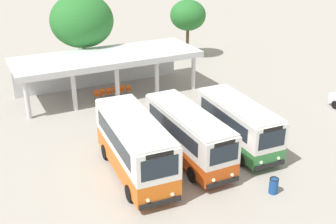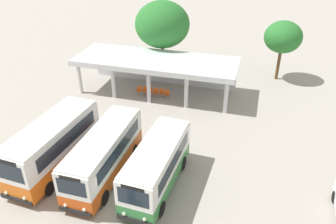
{
  "view_description": "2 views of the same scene",
  "coord_description": "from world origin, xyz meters",
  "px_view_note": "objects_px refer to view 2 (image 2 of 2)",
  "views": [
    {
      "loc": [
        -12.01,
        -17.67,
        13.02
      ],
      "look_at": [
        -0.32,
        5.68,
        1.52
      ],
      "focal_mm": 45.32,
      "sensor_mm": 36.0,
      "label": 1
    },
    {
      "loc": [
        7.73,
        -13.2,
        14.44
      ],
      "look_at": [
        1.84,
        7.11,
        2.33
      ],
      "focal_mm": 35.64,
      "sensor_mm": 36.0,
      "label": 2
    }
  ],
  "objects_px": {
    "waiting_chair_fifth_seat": "(161,92)",
    "waiting_chair_far_end_seat": "(167,93)",
    "city_bus_nearest_orange": "(53,144)",
    "waiting_chair_end_by_column": "(139,90)",
    "city_bus_middle_cream": "(157,165)",
    "waiting_chair_second_from_end": "(145,90)",
    "waiting_chair_fourth_seat": "(156,92)",
    "city_bus_second_in_row": "(104,154)",
    "waiting_chair_middle_seat": "(150,91)"
  },
  "relations": [
    {
      "from": "waiting_chair_end_by_column",
      "to": "waiting_chair_far_end_seat",
      "type": "xyz_separation_m",
      "value": [
        2.77,
        0.01,
        0.0
      ]
    },
    {
      "from": "waiting_chair_fifth_seat",
      "to": "waiting_chair_far_end_seat",
      "type": "xyz_separation_m",
      "value": [
        0.55,
        -0.08,
        0.0
      ]
    },
    {
      "from": "city_bus_nearest_orange",
      "to": "city_bus_second_in_row",
      "type": "height_order",
      "value": "city_bus_nearest_orange"
    },
    {
      "from": "city_bus_second_in_row",
      "to": "waiting_chair_fourth_seat",
      "type": "relative_size",
      "value": 9.11
    },
    {
      "from": "city_bus_second_in_row",
      "to": "waiting_chair_fifth_seat",
      "type": "relative_size",
      "value": 9.11
    },
    {
      "from": "waiting_chair_fourth_seat",
      "to": "waiting_chair_fifth_seat",
      "type": "distance_m",
      "value": 0.56
    },
    {
      "from": "city_bus_middle_cream",
      "to": "waiting_chair_second_from_end",
      "type": "height_order",
      "value": "city_bus_middle_cream"
    },
    {
      "from": "waiting_chair_second_from_end",
      "to": "waiting_chair_fourth_seat",
      "type": "relative_size",
      "value": 1.0
    },
    {
      "from": "waiting_chair_end_by_column",
      "to": "waiting_chair_far_end_seat",
      "type": "relative_size",
      "value": 1.0
    },
    {
      "from": "waiting_chair_second_from_end",
      "to": "waiting_chair_far_end_seat",
      "type": "xyz_separation_m",
      "value": [
        2.22,
        -0.09,
        0.0
      ]
    },
    {
      "from": "city_bus_second_in_row",
      "to": "waiting_chair_second_from_end",
      "type": "relative_size",
      "value": 9.11
    },
    {
      "from": "city_bus_nearest_orange",
      "to": "waiting_chair_second_from_end",
      "type": "xyz_separation_m",
      "value": [
        2.04,
        11.79,
        -1.36
      ]
    },
    {
      "from": "city_bus_middle_cream",
      "to": "waiting_chair_far_end_seat",
      "type": "height_order",
      "value": "city_bus_middle_cream"
    },
    {
      "from": "waiting_chair_fourth_seat",
      "to": "waiting_chair_far_end_seat",
      "type": "height_order",
      "value": "same"
    },
    {
      "from": "waiting_chair_fourth_seat",
      "to": "waiting_chair_fifth_seat",
      "type": "height_order",
      "value": "same"
    },
    {
      "from": "city_bus_nearest_orange",
      "to": "city_bus_second_in_row",
      "type": "xyz_separation_m",
      "value": [
        3.52,
        0.19,
        -0.17
      ]
    },
    {
      "from": "city_bus_nearest_orange",
      "to": "waiting_chair_far_end_seat",
      "type": "height_order",
      "value": "city_bus_nearest_orange"
    },
    {
      "from": "waiting_chair_fifth_seat",
      "to": "waiting_chair_end_by_column",
      "type": "bearing_deg",
      "value": -177.68
    },
    {
      "from": "waiting_chair_middle_seat",
      "to": "waiting_chair_second_from_end",
      "type": "bearing_deg",
      "value": 174.18
    },
    {
      "from": "city_bus_middle_cream",
      "to": "waiting_chair_fourth_seat",
      "type": "bearing_deg",
      "value": 108.4
    },
    {
      "from": "city_bus_second_in_row",
      "to": "city_bus_middle_cream",
      "type": "xyz_separation_m",
      "value": [
        3.52,
        -0.1,
        -0.03
      ]
    },
    {
      "from": "waiting_chair_second_from_end",
      "to": "city_bus_nearest_orange",
      "type": "bearing_deg",
      "value": -99.82
    },
    {
      "from": "city_bus_middle_cream",
      "to": "waiting_chair_second_from_end",
      "type": "bearing_deg",
      "value": 113.1
    },
    {
      "from": "waiting_chair_second_from_end",
      "to": "waiting_chair_middle_seat",
      "type": "relative_size",
      "value": 1.0
    },
    {
      "from": "city_bus_nearest_orange",
      "to": "waiting_chair_fifth_seat",
      "type": "relative_size",
      "value": 9.1
    },
    {
      "from": "waiting_chair_end_by_column",
      "to": "waiting_chair_middle_seat",
      "type": "distance_m",
      "value": 1.11
    },
    {
      "from": "city_bus_nearest_orange",
      "to": "city_bus_middle_cream",
      "type": "relative_size",
      "value": 1.1
    },
    {
      "from": "waiting_chair_fourth_seat",
      "to": "waiting_chair_second_from_end",
      "type": "bearing_deg",
      "value": 178.47
    },
    {
      "from": "waiting_chair_second_from_end",
      "to": "waiting_chair_far_end_seat",
      "type": "bearing_deg",
      "value": -2.21
    },
    {
      "from": "waiting_chair_second_from_end",
      "to": "city_bus_middle_cream",
      "type": "bearing_deg",
      "value": -66.9
    },
    {
      "from": "city_bus_middle_cream",
      "to": "waiting_chair_middle_seat",
      "type": "bearing_deg",
      "value": 110.86
    },
    {
      "from": "city_bus_second_in_row",
      "to": "waiting_chair_second_from_end",
      "type": "xyz_separation_m",
      "value": [
        -1.48,
        11.6,
        -1.19
      ]
    },
    {
      "from": "city_bus_middle_cream",
      "to": "waiting_chair_middle_seat",
      "type": "relative_size",
      "value": 8.25
    },
    {
      "from": "city_bus_middle_cream",
      "to": "city_bus_second_in_row",
      "type": "bearing_deg",
      "value": 178.29
    },
    {
      "from": "city_bus_nearest_orange",
      "to": "waiting_chair_middle_seat",
      "type": "distance_m",
      "value": 12.09
    },
    {
      "from": "city_bus_nearest_orange",
      "to": "waiting_chair_middle_seat",
      "type": "relative_size",
      "value": 9.1
    },
    {
      "from": "waiting_chair_end_by_column",
      "to": "waiting_chair_far_end_seat",
      "type": "bearing_deg",
      "value": 0.27
    },
    {
      "from": "city_bus_second_in_row",
      "to": "waiting_chair_second_from_end",
      "type": "height_order",
      "value": "city_bus_second_in_row"
    },
    {
      "from": "city_bus_nearest_orange",
      "to": "waiting_chair_fourth_seat",
      "type": "xyz_separation_m",
      "value": [
        3.15,
        11.76,
        -1.36
      ]
    },
    {
      "from": "waiting_chair_end_by_column",
      "to": "waiting_chair_fifth_seat",
      "type": "bearing_deg",
      "value": 2.32
    },
    {
      "from": "waiting_chair_second_from_end",
      "to": "waiting_chair_fourth_seat",
      "type": "distance_m",
      "value": 1.11
    },
    {
      "from": "city_bus_second_in_row",
      "to": "waiting_chair_middle_seat",
      "type": "relative_size",
      "value": 9.11
    },
    {
      "from": "waiting_chair_far_end_seat",
      "to": "waiting_chair_second_from_end",
      "type": "bearing_deg",
      "value": 177.79
    },
    {
      "from": "city_bus_second_in_row",
      "to": "waiting_chair_far_end_seat",
      "type": "bearing_deg",
      "value": 86.32
    },
    {
      "from": "city_bus_nearest_orange",
      "to": "waiting_chair_far_end_seat",
      "type": "relative_size",
      "value": 9.1
    },
    {
      "from": "city_bus_second_in_row",
      "to": "city_bus_middle_cream",
      "type": "height_order",
      "value": "city_bus_second_in_row"
    },
    {
      "from": "waiting_chair_fourth_seat",
      "to": "waiting_chair_far_end_seat",
      "type": "distance_m",
      "value": 1.11
    },
    {
      "from": "waiting_chair_second_from_end",
      "to": "waiting_chair_fourth_seat",
      "type": "height_order",
      "value": "same"
    },
    {
      "from": "city_bus_nearest_orange",
      "to": "waiting_chair_second_from_end",
      "type": "height_order",
      "value": "city_bus_nearest_orange"
    },
    {
      "from": "waiting_chair_fourth_seat",
      "to": "waiting_chair_fifth_seat",
      "type": "bearing_deg",
      "value": 2.14
    }
  ]
}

